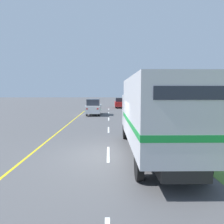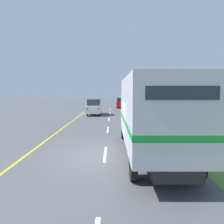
# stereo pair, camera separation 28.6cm
# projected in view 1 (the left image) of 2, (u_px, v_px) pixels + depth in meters

# --- Properties ---
(ground_plane) EXTENTS (200.00, 200.00, 0.00)m
(ground_plane) POSITION_uv_depth(u_px,v_px,m) (108.00, 155.00, 10.21)
(ground_plane) COLOR #515154
(grass_shoulder) EXTENTS (20.00, 64.47, 0.01)m
(grass_shoulder) POSITION_uv_depth(u_px,v_px,m) (217.00, 115.00, 27.58)
(grass_shoulder) COLOR #568438
(grass_shoulder) RESTS_ON ground
(edge_line_yellow) EXTENTS (0.12, 64.47, 0.01)m
(edge_line_yellow) POSITION_uv_depth(u_px,v_px,m) (79.00, 115.00, 27.34)
(edge_line_yellow) COLOR yellow
(edge_line_yellow) RESTS_ON ground
(centre_dash_near) EXTENTS (0.12, 2.60, 0.01)m
(centre_dash_near) POSITION_uv_depth(u_px,v_px,m) (108.00, 154.00, 10.46)
(centre_dash_near) COLOR white
(centre_dash_near) RESTS_ON ground
(centre_dash_mid_a) EXTENTS (0.12, 2.60, 0.01)m
(centre_dash_mid_a) POSITION_uv_depth(u_px,v_px,m) (109.00, 130.00, 17.03)
(centre_dash_mid_a) COLOR white
(centre_dash_mid_a) RESTS_ON ground
(centre_dash_mid_b) EXTENTS (0.12, 2.60, 0.01)m
(centre_dash_mid_b) POSITION_uv_depth(u_px,v_px,m) (109.00, 119.00, 23.60)
(centre_dash_mid_b) COLOR white
(centre_dash_mid_b) RESTS_ON ground
(centre_dash_far) EXTENTS (0.12, 2.60, 0.01)m
(centre_dash_far) POSITION_uv_depth(u_px,v_px,m) (109.00, 113.00, 30.17)
(centre_dash_far) COLOR white
(centre_dash_far) RESTS_ON ground
(centre_dash_farthest) EXTENTS (0.12, 2.60, 0.01)m
(centre_dash_farthest) POSITION_uv_depth(u_px,v_px,m) (109.00, 109.00, 36.74)
(centre_dash_farthest) COLOR white
(centre_dash_farthest) RESTS_ON ground
(horse_trailer_truck) EXTENTS (2.57, 8.75, 3.56)m
(horse_trailer_truck) POSITION_uv_depth(u_px,v_px,m) (156.00, 114.00, 9.76)
(horse_trailer_truck) COLOR black
(horse_trailer_truck) RESTS_ON ground
(lead_car_white) EXTENTS (1.80, 4.58, 2.01)m
(lead_car_white) POSITION_uv_depth(u_px,v_px,m) (94.00, 107.00, 27.77)
(lead_car_white) COLOR black
(lead_car_white) RESTS_ON ground
(lead_car_red_ahead) EXTENTS (1.80, 4.28, 1.83)m
(lead_car_red_ahead) POSITION_uv_depth(u_px,v_px,m) (120.00, 103.00, 39.64)
(lead_car_red_ahead) COLOR black
(lead_car_red_ahead) RESTS_ON ground
(highway_sign) EXTENTS (1.93, 0.09, 2.79)m
(highway_sign) POSITION_uv_depth(u_px,v_px,m) (180.00, 108.00, 16.76)
(highway_sign) COLOR #9E9EA3
(highway_sign) RESTS_ON ground
(roadside_tree_near) EXTENTS (3.07, 3.07, 4.55)m
(roadside_tree_near) POSITION_uv_depth(u_px,v_px,m) (222.00, 91.00, 21.94)
(roadside_tree_near) COLOR #4C3823
(roadside_tree_near) RESTS_ON ground
(roadside_tree_mid) EXTENTS (3.10, 3.10, 4.81)m
(roadside_tree_mid) POSITION_uv_depth(u_px,v_px,m) (184.00, 90.00, 30.98)
(roadside_tree_mid) COLOR brown
(roadside_tree_mid) RESTS_ON ground
(roadside_tree_far) EXTENTS (3.93, 3.93, 6.12)m
(roadside_tree_far) POSITION_uv_depth(u_px,v_px,m) (163.00, 85.00, 40.31)
(roadside_tree_far) COLOR brown
(roadside_tree_far) RESTS_ON ground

